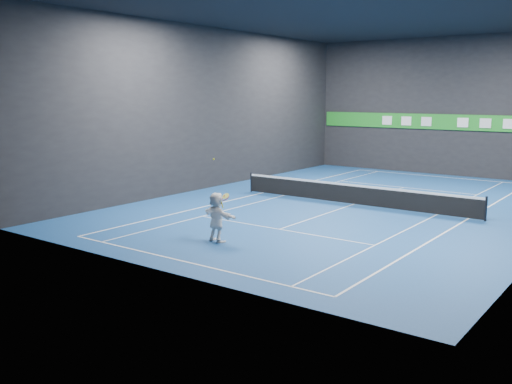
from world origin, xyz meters
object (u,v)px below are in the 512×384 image
Objects in this scene: tennis_net at (353,194)px; tennis_ball at (214,159)px; player at (217,217)px; tennis_racket at (225,198)px.

tennis_ball is at bearing -96.05° from tennis_net.
tennis_racket is (0.36, 0.05, 0.73)m from player.
player is 0.81m from tennis_racket.
tennis_ball reaches higher than tennis_racket.
tennis_ball is at bearing -14.20° from player.
tennis_ball is 0.12× the size of tennis_racket.
player is 2.10m from tennis_ball.
player is 9.36m from tennis_net.
tennis_net is 9.34m from tennis_racket.
tennis_racket is (0.55, -0.05, -1.36)m from tennis_ball.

